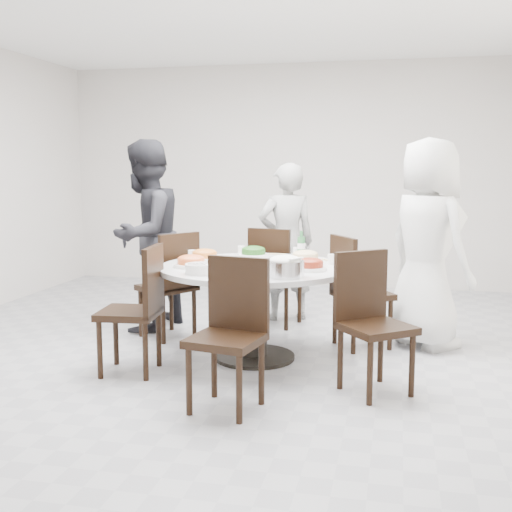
% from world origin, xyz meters
% --- Properties ---
extents(floor, '(6.00, 6.00, 0.01)m').
position_xyz_m(floor, '(0.00, 0.00, 0.00)').
color(floor, '#A2A2A6').
rests_on(floor, ground).
extents(ceiling, '(6.00, 6.00, 0.01)m').
position_xyz_m(ceiling, '(0.00, 0.00, 2.80)').
color(ceiling, white).
rests_on(ceiling, ground).
extents(wall_back, '(6.00, 0.01, 2.80)m').
position_xyz_m(wall_back, '(0.00, 3.00, 1.40)').
color(wall_back, silver).
rests_on(wall_back, ground).
extents(wall_front, '(6.00, 0.01, 2.80)m').
position_xyz_m(wall_front, '(0.00, -3.00, 1.40)').
color(wall_front, silver).
rests_on(wall_front, ground).
extents(dining_table, '(1.50, 1.50, 0.75)m').
position_xyz_m(dining_table, '(0.18, -0.30, 0.38)').
color(dining_table, silver).
rests_on(dining_table, floor).
extents(chair_ne, '(0.58, 0.58, 0.95)m').
position_xyz_m(chair_ne, '(1.00, 0.23, 0.47)').
color(chair_ne, black).
rests_on(chair_ne, floor).
extents(chair_n, '(0.50, 0.50, 0.95)m').
position_xyz_m(chair_n, '(0.15, 0.83, 0.47)').
color(chair_n, black).
rests_on(chair_n, floor).
extents(chair_nw, '(0.58, 0.58, 0.95)m').
position_xyz_m(chair_nw, '(-0.73, 0.18, 0.47)').
color(chair_nw, black).
rests_on(chair_nw, floor).
extents(chair_sw, '(0.46, 0.46, 0.95)m').
position_xyz_m(chair_sw, '(-0.65, -0.83, 0.47)').
color(chair_sw, black).
rests_on(chair_sw, floor).
extents(chair_s, '(0.49, 0.49, 0.95)m').
position_xyz_m(chair_s, '(0.24, -1.39, 0.47)').
color(chair_s, black).
rests_on(chair_s, floor).
extents(chair_se, '(0.59, 0.59, 0.95)m').
position_xyz_m(chair_se, '(1.15, -0.88, 0.47)').
color(chair_se, black).
rests_on(chair_se, floor).
extents(diner_right, '(0.99, 1.02, 1.76)m').
position_xyz_m(diner_right, '(1.52, 0.37, 0.88)').
color(diner_right, silver).
rests_on(diner_right, floor).
extents(diner_middle, '(0.67, 0.56, 1.56)m').
position_xyz_m(diner_middle, '(0.20, 1.08, 0.78)').
color(diner_middle, black).
rests_on(diner_middle, floor).
extents(diner_left, '(0.80, 0.96, 1.77)m').
position_xyz_m(diner_left, '(-1.02, 0.41, 0.88)').
color(diner_left, black).
rests_on(diner_left, floor).
extents(dish_greens, '(0.26, 0.26, 0.07)m').
position_xyz_m(dish_greens, '(0.06, 0.18, 0.78)').
color(dish_greens, white).
rests_on(dish_greens, dining_table).
extents(dish_pale, '(0.27, 0.27, 0.07)m').
position_xyz_m(dish_pale, '(0.54, -0.01, 0.79)').
color(dish_pale, white).
rests_on(dish_pale, dining_table).
extents(dish_orange, '(0.26, 0.26, 0.07)m').
position_xyz_m(dish_orange, '(-0.29, -0.10, 0.79)').
color(dish_orange, white).
rests_on(dish_orange, dining_table).
extents(dish_redbrown, '(0.26, 0.26, 0.06)m').
position_xyz_m(dish_redbrown, '(0.63, -0.42, 0.78)').
color(dish_redbrown, white).
rests_on(dish_redbrown, dining_table).
extents(dish_tofu, '(0.27, 0.27, 0.07)m').
position_xyz_m(dish_tofu, '(-0.28, -0.47, 0.79)').
color(dish_tofu, white).
rests_on(dish_tofu, dining_table).
extents(rice_bowl, '(0.27, 0.27, 0.11)m').
position_xyz_m(rice_bowl, '(0.50, -0.74, 0.81)').
color(rice_bowl, silver).
rests_on(rice_bowl, dining_table).
extents(soup_bowl, '(0.23, 0.23, 0.07)m').
position_xyz_m(soup_bowl, '(-0.11, -0.74, 0.79)').
color(soup_bowl, white).
rests_on(soup_bowl, dining_table).
extents(beverage_bottle, '(0.07, 0.07, 0.23)m').
position_xyz_m(beverage_bottle, '(0.47, 0.23, 0.87)').
color(beverage_bottle, '#2B6D39').
rests_on(beverage_bottle, dining_table).
extents(tea_cups, '(0.07, 0.07, 0.08)m').
position_xyz_m(tea_cups, '(0.17, 0.30, 0.79)').
color(tea_cups, white).
rests_on(tea_cups, dining_table).
extents(chopsticks, '(0.24, 0.04, 0.01)m').
position_xyz_m(chopsticks, '(0.15, 0.37, 0.76)').
color(chopsticks, tan).
rests_on(chopsticks, dining_table).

